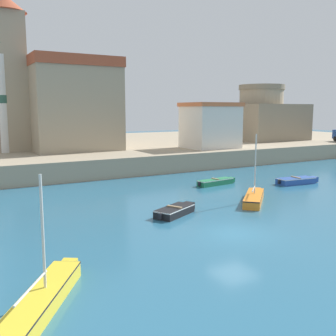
{
  "coord_description": "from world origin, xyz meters",
  "views": [
    {
      "loc": [
        -14.03,
        -16.91,
        6.95
      ],
      "look_at": [
        2.52,
        12.01,
        2.0
      ],
      "focal_mm": 42.0,
      "sensor_mm": 36.0,
      "label": 1
    }
  ],
  "objects_px": {
    "sailboat_yellow_2": "(42,298)",
    "fortress": "(261,118)",
    "dinghy_blue_1": "(297,180)",
    "dinghy_black_5": "(175,210)",
    "church": "(57,101)",
    "harbor_shed_mid_row": "(210,125)",
    "sailboat_orange_3": "(254,197)",
    "dinghy_green_0": "(216,182)",
    "lighthouse": "(1,97)"
  },
  "relations": [
    {
      "from": "dinghy_blue_1",
      "to": "dinghy_black_5",
      "type": "xyz_separation_m",
      "value": [
        -15.71,
        -3.84,
        -0.03
      ]
    },
    {
      "from": "lighthouse",
      "to": "sailboat_yellow_2",
      "type": "bearing_deg",
      "value": -95.52
    },
    {
      "from": "dinghy_green_0",
      "to": "dinghy_black_5",
      "type": "relative_size",
      "value": 1.17
    },
    {
      "from": "dinghy_blue_1",
      "to": "harbor_shed_mid_row",
      "type": "distance_m",
      "value": 16.5
    },
    {
      "from": "dinghy_black_5",
      "to": "harbor_shed_mid_row",
      "type": "bearing_deg",
      "value": 49.18
    },
    {
      "from": "dinghy_green_0",
      "to": "sailboat_yellow_2",
      "type": "bearing_deg",
      "value": -140.9
    },
    {
      "from": "dinghy_green_0",
      "to": "sailboat_orange_3",
      "type": "bearing_deg",
      "value": -103.36
    },
    {
      "from": "sailboat_yellow_2",
      "to": "lighthouse",
      "type": "relative_size",
      "value": 0.44
    },
    {
      "from": "dinghy_green_0",
      "to": "fortress",
      "type": "distance_m",
      "value": 32.04
    },
    {
      "from": "dinghy_black_5",
      "to": "harbor_shed_mid_row",
      "type": "distance_m",
      "value": 26.35
    },
    {
      "from": "church",
      "to": "fortress",
      "type": "relative_size",
      "value": 1.58
    },
    {
      "from": "dinghy_black_5",
      "to": "church",
      "type": "bearing_deg",
      "value": 89.88
    },
    {
      "from": "dinghy_blue_1",
      "to": "fortress",
      "type": "distance_m",
      "value": 29.78
    },
    {
      "from": "dinghy_green_0",
      "to": "dinghy_blue_1",
      "type": "xyz_separation_m",
      "value": [
        6.97,
        -3.39,
        0.03
      ]
    },
    {
      "from": "dinghy_blue_1",
      "to": "harbor_shed_mid_row",
      "type": "xyz_separation_m",
      "value": [
        1.24,
        15.78,
        4.66
      ]
    },
    {
      "from": "dinghy_blue_1",
      "to": "fortress",
      "type": "height_order",
      "value": "fortress"
    },
    {
      "from": "dinghy_black_5",
      "to": "fortress",
      "type": "xyz_separation_m",
      "value": [
        32.95,
        27.55,
        5.25
      ]
    },
    {
      "from": "church",
      "to": "sailboat_yellow_2",
      "type": "bearing_deg",
      "value": -105.2
    },
    {
      "from": "dinghy_blue_1",
      "to": "sailboat_yellow_2",
      "type": "xyz_separation_m",
      "value": [
        -26.18,
        -12.23,
        0.04
      ]
    },
    {
      "from": "dinghy_black_5",
      "to": "fortress",
      "type": "relative_size",
      "value": 0.32
    },
    {
      "from": "sailboat_orange_3",
      "to": "harbor_shed_mid_row",
      "type": "distance_m",
      "value": 22.29
    },
    {
      "from": "dinghy_blue_1",
      "to": "sailboat_orange_3",
      "type": "height_order",
      "value": "sailboat_orange_3"
    },
    {
      "from": "church",
      "to": "dinghy_black_5",
      "type": "bearing_deg",
      "value": -90.12
    },
    {
      "from": "sailboat_yellow_2",
      "to": "dinghy_black_5",
      "type": "xyz_separation_m",
      "value": [
        10.47,
        8.39,
        -0.07
      ]
    },
    {
      "from": "dinghy_green_0",
      "to": "sailboat_orange_3",
      "type": "distance_m",
      "value": 7.25
    },
    {
      "from": "dinghy_black_5",
      "to": "harbor_shed_mid_row",
      "type": "xyz_separation_m",
      "value": [
        16.95,
        19.62,
        4.69
      ]
    },
    {
      "from": "fortress",
      "to": "harbor_shed_mid_row",
      "type": "distance_m",
      "value": 17.87
    },
    {
      "from": "sailboat_yellow_2",
      "to": "church",
      "type": "xyz_separation_m",
      "value": [
        10.54,
        38.79,
        7.74
      ]
    },
    {
      "from": "sailboat_yellow_2",
      "to": "fortress",
      "type": "bearing_deg",
      "value": 39.61
    },
    {
      "from": "dinghy_blue_1",
      "to": "fortress",
      "type": "relative_size",
      "value": 0.39
    },
    {
      "from": "harbor_shed_mid_row",
      "to": "lighthouse",
      "type": "bearing_deg",
      "value": 162.94
    },
    {
      "from": "sailboat_orange_3",
      "to": "lighthouse",
      "type": "distance_m",
      "value": 31.34
    },
    {
      "from": "dinghy_green_0",
      "to": "church",
      "type": "height_order",
      "value": "church"
    },
    {
      "from": "fortress",
      "to": "lighthouse",
      "type": "distance_m",
      "value": 40.11
    },
    {
      "from": "harbor_shed_mid_row",
      "to": "fortress",
      "type": "bearing_deg",
      "value": 26.37
    },
    {
      "from": "dinghy_green_0",
      "to": "dinghy_blue_1",
      "type": "height_order",
      "value": "dinghy_blue_1"
    },
    {
      "from": "dinghy_green_0",
      "to": "fortress",
      "type": "xyz_separation_m",
      "value": [
        24.21,
        20.32,
        5.25
      ]
    },
    {
      "from": "lighthouse",
      "to": "harbor_shed_mid_row",
      "type": "relative_size",
      "value": 1.97
    },
    {
      "from": "sailboat_orange_3",
      "to": "church",
      "type": "distance_m",
      "value": 31.98
    },
    {
      "from": "fortress",
      "to": "harbor_shed_mid_row",
      "type": "relative_size",
      "value": 1.76
    },
    {
      "from": "fortress",
      "to": "church",
      "type": "bearing_deg",
      "value": 175.03
    },
    {
      "from": "dinghy_black_5",
      "to": "church",
      "type": "xyz_separation_m",
      "value": [
        0.06,
        30.41,
        7.81
      ]
    },
    {
      "from": "harbor_shed_mid_row",
      "to": "sailboat_yellow_2",
      "type": "bearing_deg",
      "value": -134.4
    },
    {
      "from": "dinghy_black_5",
      "to": "lighthouse",
      "type": "xyz_separation_m",
      "value": [
        -7.05,
        26.98,
        8.09
      ]
    },
    {
      "from": "dinghy_black_5",
      "to": "church",
      "type": "height_order",
      "value": "church"
    },
    {
      "from": "sailboat_yellow_2",
      "to": "lighthouse",
      "type": "xyz_separation_m",
      "value": [
        3.42,
        35.37,
        8.02
      ]
    },
    {
      "from": "fortress",
      "to": "harbor_shed_mid_row",
      "type": "xyz_separation_m",
      "value": [
        -16.0,
        -7.93,
        -0.56
      ]
    },
    {
      "from": "dinghy_green_0",
      "to": "sailboat_yellow_2",
      "type": "distance_m",
      "value": 24.76
    },
    {
      "from": "dinghy_black_5",
      "to": "sailboat_yellow_2",
      "type": "bearing_deg",
      "value": -141.32
    },
    {
      "from": "sailboat_yellow_2",
      "to": "fortress",
      "type": "height_order",
      "value": "fortress"
    }
  ]
}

